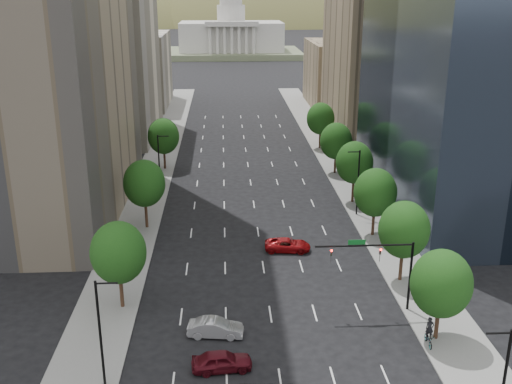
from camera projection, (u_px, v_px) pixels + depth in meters
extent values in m
cube|color=slate|center=(143.00, 206.00, 83.79)|extent=(6.00, 200.00, 0.15)
cube|color=slate|center=(363.00, 202.00, 85.40)|extent=(6.00, 200.00, 0.15)
cube|color=beige|center=(116.00, 48.00, 118.26)|extent=(14.00, 30.00, 35.00)
cube|color=beige|center=(140.00, 70.00, 152.19)|extent=(14.00, 26.00, 18.00)
cube|color=#8C7759|center=(369.00, 61.00, 118.83)|extent=(14.00, 30.00, 30.00)
cube|color=#8C7759|center=(337.00, 74.00, 152.27)|extent=(14.00, 26.00, 16.00)
cylinder|color=#382316|center=(437.00, 320.00, 51.67)|extent=(0.36, 0.36, 3.75)
ellipsoid|color=black|center=(441.00, 284.00, 50.53)|extent=(5.20, 5.20, 5.98)
cylinder|color=#382316|center=(401.00, 263.00, 62.02)|extent=(0.36, 0.36, 4.00)
ellipsoid|color=black|center=(404.00, 230.00, 60.81)|extent=(5.20, 5.20, 5.98)
cylinder|color=#382316|center=(373.00, 221.00, 73.38)|extent=(0.36, 0.36, 3.90)
ellipsoid|color=black|center=(375.00, 192.00, 72.19)|extent=(5.20, 5.20, 5.98)
cylinder|color=#382316|center=(353.00, 189.00, 84.68)|extent=(0.36, 0.36, 4.10)
ellipsoid|color=black|center=(354.00, 163.00, 83.43)|extent=(5.20, 5.20, 5.98)
cylinder|color=#382316|center=(335.00, 162.00, 97.95)|extent=(0.36, 0.36, 3.80)
ellipsoid|color=black|center=(336.00, 141.00, 96.79)|extent=(5.20, 5.20, 5.98)
cylinder|color=#382316|center=(320.00, 138.00, 113.03)|extent=(0.36, 0.36, 4.00)
ellipsoid|color=black|center=(321.00, 119.00, 111.81)|extent=(5.20, 5.20, 5.98)
cylinder|color=#382316|center=(121.00, 289.00, 56.79)|extent=(0.36, 0.36, 4.00)
ellipsoid|color=black|center=(118.00, 253.00, 55.57)|extent=(5.20, 5.20, 5.98)
cylinder|color=#382316|center=(146.00, 213.00, 75.66)|extent=(0.36, 0.36, 4.15)
ellipsoid|color=black|center=(144.00, 183.00, 74.39)|extent=(5.20, 5.20, 5.98)
cylinder|color=#382316|center=(165.00, 158.00, 100.25)|extent=(0.36, 0.36, 3.95)
ellipsoid|color=black|center=(163.00, 136.00, 99.05)|extent=(5.20, 5.20, 5.98)
cylinder|color=black|center=(499.00, 333.00, 37.08)|extent=(1.60, 0.14, 0.14)
cylinder|color=black|center=(358.00, 183.00, 79.14)|extent=(0.20, 0.20, 9.00)
cylinder|color=black|center=(354.00, 152.00, 77.70)|extent=(1.60, 0.14, 0.14)
cylinder|color=black|center=(100.00, 335.00, 44.67)|extent=(0.20, 0.20, 9.00)
cylinder|color=black|center=(107.00, 283.00, 43.32)|extent=(1.60, 0.14, 0.14)
cylinder|color=black|center=(159.00, 165.00, 87.18)|extent=(0.20, 0.20, 9.00)
cylinder|color=black|center=(163.00, 136.00, 85.83)|extent=(1.60, 0.14, 0.14)
cylinder|color=black|center=(410.00, 277.00, 55.82)|extent=(0.24, 0.24, 7.00)
cylinder|color=black|center=(364.00, 246.00, 54.52)|extent=(9.00, 0.18, 0.18)
imported|color=black|center=(380.00, 251.00, 54.77)|extent=(0.18, 0.22, 1.10)
imported|color=black|center=(331.00, 252.00, 54.54)|extent=(0.18, 0.22, 1.10)
sphere|color=#FF0C07|center=(381.00, 250.00, 54.54)|extent=(0.20, 0.20, 0.20)
sphere|color=#FF0C07|center=(332.00, 251.00, 54.30)|extent=(0.20, 0.20, 0.20)
cube|color=#0C591E|center=(357.00, 242.00, 54.37)|extent=(1.60, 0.06, 0.45)
cube|color=#596647|center=(232.00, 53.00, 263.68)|extent=(60.00, 40.00, 2.50)
cube|color=silver|center=(231.00, 36.00, 261.33)|extent=(44.00, 26.00, 12.00)
cube|color=silver|center=(232.00, 24.00, 246.16)|extent=(22.00, 4.00, 2.00)
cylinder|color=silver|center=(231.00, 13.00, 258.25)|extent=(12.00, 12.00, 7.00)
cylinder|color=silver|center=(231.00, 1.00, 256.63)|extent=(9.60, 9.60, 3.00)
ellipsoid|color=olive|center=(77.00, 57.00, 560.40)|extent=(380.00, 342.00, 190.00)
ellipsoid|color=olive|center=(266.00, 60.00, 610.38)|extent=(440.00, 396.00, 240.00)
ellipsoid|color=olive|center=(419.00, 48.00, 654.73)|extent=(360.00, 324.00, 200.00)
imported|color=#480C14|center=(222.00, 361.00, 47.86)|extent=(4.98, 2.37, 1.64)
imported|color=#9D9DA2|center=(216.00, 328.00, 52.52)|extent=(5.03, 2.24, 1.60)
imported|color=maroon|center=(288.00, 245.00, 69.54)|extent=(5.52, 2.98, 1.47)
imported|color=black|center=(428.00, 340.00, 51.03)|extent=(0.74, 1.98, 1.03)
imported|color=black|center=(430.00, 328.00, 50.67)|extent=(0.73, 0.49, 1.98)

